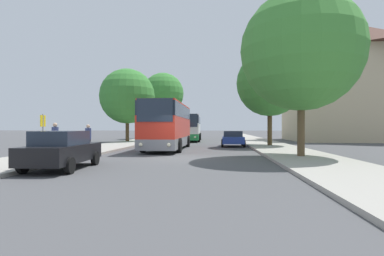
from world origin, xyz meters
name	(u,v)px	position (x,y,z in m)	size (l,w,h in m)	color
ground_plane	(177,158)	(0.00, 0.00, 0.00)	(300.00, 300.00, 0.00)	#4C4C4F
sidewalk_left	(57,156)	(-7.00, 0.00, 0.07)	(4.00, 120.00, 0.15)	#A39E93
sidewalk_right	(306,158)	(7.00, 0.00, 0.07)	(4.00, 120.00, 0.15)	#A39E93
building_right_background	(368,84)	(21.59, 23.58, 7.35)	(19.24, 11.85, 14.70)	#C6B28E
bus_front	(168,125)	(-1.59, 6.59, 1.88)	(2.81, 10.40, 3.54)	gray
bus_middle	(190,127)	(-1.26, 21.42, 1.74)	(3.07, 10.47, 3.25)	#238942
parked_car_left_curb	(62,150)	(-4.13, -4.80, 0.81)	(2.14, 4.37, 1.57)	black
parked_car_right_near	(233,138)	(3.65, 10.69, 0.74)	(2.13, 4.21, 1.40)	#233D9E
bus_stop_sign	(43,130)	(-6.85, -1.70, 1.56)	(0.08, 0.45, 2.26)	gray
pedestrian_waiting_near	(88,139)	(-5.67, 1.17, 1.04)	(0.36, 0.36, 1.76)	#23232D
pedestrian_waiting_far	(55,139)	(-6.81, -0.58, 1.08)	(0.36, 0.36, 1.83)	#23232D
tree_left_near	(163,94)	(-5.99, 28.44, 6.86)	(6.32, 6.32, 9.88)	#513D23
tree_left_far	(127,96)	(-8.06, 17.01, 5.31)	(6.29, 6.29, 8.31)	#513D23
tree_right_near	(301,51)	(6.85, 0.33, 5.94)	(6.63, 6.63, 9.12)	brown
tree_right_mid	(270,83)	(6.90, 10.44, 5.65)	(5.87, 5.87, 8.44)	#513D23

